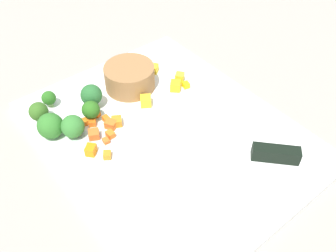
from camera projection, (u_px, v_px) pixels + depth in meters
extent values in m
plane|color=#9F958B|center=(168.00, 135.00, 0.61)|extent=(4.00, 4.00, 0.00)
cube|color=white|center=(168.00, 133.00, 0.61)|extent=(0.47, 0.36, 0.01)
cylinder|color=#9A6B3F|center=(130.00, 77.00, 0.67)|extent=(0.09, 0.09, 0.05)
cube|color=silver|center=(131.00, 142.00, 0.58)|extent=(0.16, 0.15, 0.00)
cube|color=black|center=(276.00, 154.00, 0.55)|extent=(0.07, 0.06, 0.02)
cube|color=orange|center=(91.00, 150.00, 0.56)|extent=(0.02, 0.02, 0.02)
cube|color=orange|center=(107.00, 155.00, 0.56)|extent=(0.02, 0.02, 0.01)
cube|color=orange|center=(86.00, 121.00, 0.61)|extent=(0.01, 0.01, 0.01)
cube|color=orange|center=(117.00, 122.00, 0.61)|extent=(0.02, 0.02, 0.01)
cube|color=orange|center=(97.00, 114.00, 0.63)|extent=(0.01, 0.01, 0.01)
cube|color=orange|center=(92.00, 123.00, 0.61)|extent=(0.02, 0.02, 0.01)
cube|color=orange|center=(106.00, 119.00, 0.62)|extent=(0.01, 0.01, 0.01)
cube|color=orange|center=(94.00, 135.00, 0.59)|extent=(0.02, 0.02, 0.02)
cube|color=orange|center=(111.00, 124.00, 0.61)|extent=(0.02, 0.02, 0.01)
cube|color=orange|center=(110.00, 135.00, 0.59)|extent=(0.01, 0.01, 0.01)
cube|color=orange|center=(106.00, 141.00, 0.58)|extent=(0.01, 0.01, 0.01)
cube|color=yellow|center=(180.00, 77.00, 0.69)|extent=(0.02, 0.02, 0.02)
cube|color=yellow|center=(146.00, 101.00, 0.64)|extent=(0.03, 0.03, 0.02)
cube|color=yellow|center=(154.00, 69.00, 0.71)|extent=(0.02, 0.02, 0.02)
cube|color=yellow|center=(175.00, 86.00, 0.68)|extent=(0.03, 0.03, 0.02)
cube|color=yellow|center=(186.00, 85.00, 0.68)|extent=(0.02, 0.01, 0.01)
cylinder|color=#8DAD6A|center=(50.00, 103.00, 0.64)|extent=(0.01, 0.01, 0.01)
sphere|color=#2A681F|center=(49.00, 98.00, 0.64)|extent=(0.03, 0.03, 0.03)
cylinder|color=#8EAB6C|center=(92.00, 117.00, 0.62)|extent=(0.01, 0.01, 0.02)
sphere|color=#2C671C|center=(91.00, 110.00, 0.61)|extent=(0.03, 0.03, 0.03)
cylinder|color=#96B65D|center=(93.00, 103.00, 0.64)|extent=(0.01, 0.01, 0.02)
sphere|color=#29652E|center=(91.00, 95.00, 0.63)|extent=(0.04, 0.04, 0.04)
cylinder|color=#95B964|center=(41.00, 118.00, 0.61)|extent=(0.01, 0.01, 0.01)
sphere|color=#376421|center=(39.00, 112.00, 0.60)|extent=(0.03, 0.03, 0.03)
cylinder|color=#93BF5F|center=(75.00, 134.00, 0.59)|extent=(0.01, 0.01, 0.01)
sphere|color=#367A31|center=(73.00, 126.00, 0.58)|extent=(0.04, 0.04, 0.04)
cylinder|color=#8BBE6B|center=(53.00, 133.00, 0.59)|extent=(0.01, 0.01, 0.01)
sphere|color=#317429|center=(50.00, 126.00, 0.58)|extent=(0.04, 0.04, 0.04)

